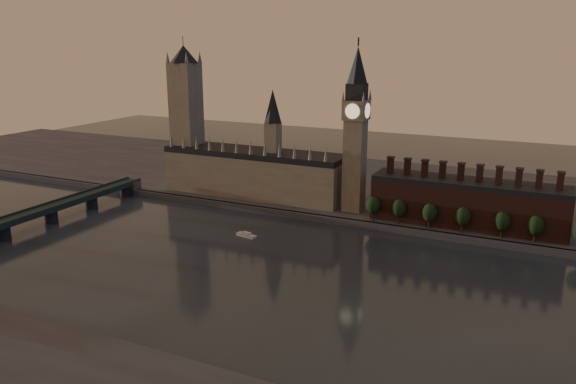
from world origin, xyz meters
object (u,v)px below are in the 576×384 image
(river_boat, at_px, (246,235))
(westminster_bridge, at_px, (24,220))
(big_ben, at_px, (356,128))
(victoria_tower, at_px, (186,112))

(river_boat, bearing_deg, westminster_bridge, -145.09)
(river_boat, bearing_deg, big_ben, 69.53)
(victoria_tower, relative_size, westminster_bridge, 0.54)
(big_ben, relative_size, river_boat, 8.03)
(westminster_bridge, bearing_deg, big_ben, 34.33)
(victoria_tower, distance_m, river_boat, 125.60)
(victoria_tower, distance_m, big_ben, 130.12)
(victoria_tower, distance_m, westminster_bridge, 133.21)
(victoria_tower, bearing_deg, big_ben, -2.20)
(westminster_bridge, height_order, river_boat, westminster_bridge)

